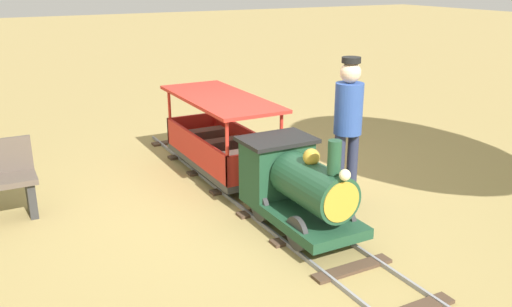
# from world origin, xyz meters

# --- Properties ---
(ground_plane) EXTENTS (60.00, 60.00, 0.00)m
(ground_plane) POSITION_xyz_m (0.00, 0.00, 0.00)
(ground_plane) COLOR #A38C51
(track) EXTENTS (0.77, 5.70, 0.04)m
(track) POSITION_xyz_m (0.00, 0.03, 0.02)
(track) COLOR gray
(track) RESTS_ON ground_plane
(locomotive) EXTENTS (0.73, 1.45, 1.04)m
(locomotive) POSITION_xyz_m (0.00, 0.89, 0.48)
(locomotive) COLOR #1E472D
(locomotive) RESTS_ON ground_plane
(passenger_car) EXTENTS (0.83, 2.00, 0.97)m
(passenger_car) POSITION_xyz_m (0.00, -0.87, 0.42)
(passenger_car) COLOR #3F3F3F
(passenger_car) RESTS_ON ground_plane
(conductor_person) EXTENTS (0.30, 0.30, 1.62)m
(conductor_person) POSITION_xyz_m (-0.83, 0.59, 0.96)
(conductor_person) COLOR #282D47
(conductor_person) RESTS_ON ground_plane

